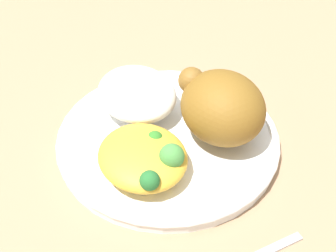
% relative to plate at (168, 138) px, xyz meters
% --- Properties ---
extents(ground_plane, '(2.00, 2.00, 0.00)m').
position_rel_plate_xyz_m(ground_plane, '(0.00, 0.00, -0.01)').
color(ground_plane, '#9C7959').
extents(plate, '(0.26, 0.26, 0.02)m').
position_rel_plate_xyz_m(plate, '(0.00, 0.00, 0.00)').
color(plate, white).
rests_on(plate, ground_plane).
extents(roasted_chicken, '(0.11, 0.09, 0.08)m').
position_rel_plate_xyz_m(roasted_chicken, '(-0.03, -0.05, 0.05)').
color(roasted_chicken, brown).
rests_on(roasted_chicken, plate).
extents(rice_pile, '(0.11, 0.09, 0.04)m').
position_rel_plate_xyz_m(rice_pile, '(0.06, 0.01, 0.03)').
color(rice_pile, white).
rests_on(rice_pile, plate).
extents(mac_cheese_with_broccoli, '(0.10, 0.09, 0.04)m').
position_rel_plate_xyz_m(mac_cheese_with_broccoli, '(-0.03, 0.05, 0.02)').
color(mac_cheese_with_broccoli, gold).
rests_on(mac_cheese_with_broccoli, plate).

